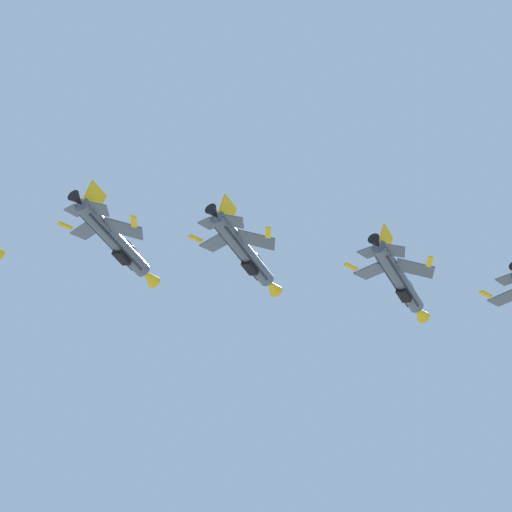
% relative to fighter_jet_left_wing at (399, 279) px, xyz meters
% --- Properties ---
extents(fighter_jet_left_wing, '(10.32, 15.92, 4.61)m').
position_rel_fighter_jet_left_wing_xyz_m(fighter_jet_left_wing, '(0.00, 0.00, 0.00)').
color(fighter_jet_left_wing, '#4C5666').
extents(fighter_jet_right_wing, '(10.30, 15.92, 4.64)m').
position_rel_fighter_jet_left_wing_xyz_m(fighter_jet_right_wing, '(-14.27, -10.54, 1.34)').
color(fighter_jet_right_wing, '#4C5666').
extents(fighter_jet_left_outer, '(10.21, 15.92, 4.77)m').
position_rel_fighter_jet_left_wing_xyz_m(fighter_jet_left_outer, '(-24.97, -20.04, -0.39)').
color(fighter_jet_left_outer, '#4C5666').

